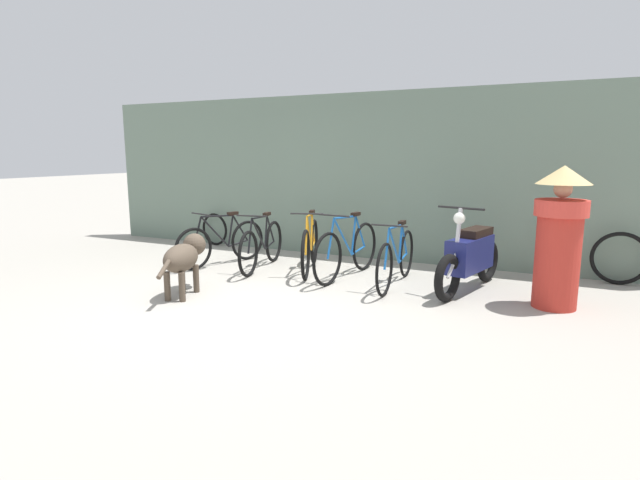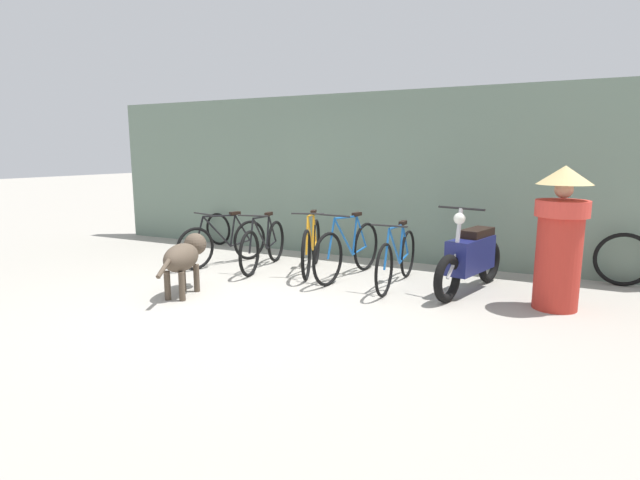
% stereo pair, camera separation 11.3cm
% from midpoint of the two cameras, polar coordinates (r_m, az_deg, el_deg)
% --- Properties ---
extents(ground_plane, '(60.00, 60.00, 0.00)m').
position_cam_midpoint_polar(ground_plane, '(5.96, -9.29, -7.08)').
color(ground_plane, '#9E998E').
extents(shop_wall_back, '(9.72, 0.20, 2.68)m').
position_cam_midpoint_polar(shop_wall_back, '(8.42, 2.54, 7.29)').
color(shop_wall_back, slate).
rests_on(shop_wall_back, ground).
extents(bicycle_0, '(0.59, 1.61, 0.84)m').
position_cam_midpoint_polar(bicycle_0, '(7.90, -11.56, -0.33)').
color(bicycle_0, black).
rests_on(bicycle_0, ground).
extents(bicycle_1, '(0.47, 1.67, 0.86)m').
position_cam_midpoint_polar(bicycle_1, '(7.54, -7.08, -0.64)').
color(bicycle_1, black).
rests_on(bicycle_1, ground).
extents(bicycle_2, '(0.66, 1.66, 0.91)m').
position_cam_midpoint_polar(bicycle_2, '(7.32, -1.57, -0.73)').
color(bicycle_2, black).
rests_on(bicycle_2, ground).
extents(bicycle_3, '(0.46, 1.77, 0.93)m').
position_cam_midpoint_polar(bicycle_3, '(6.97, 2.68, -1.22)').
color(bicycle_3, black).
rests_on(bicycle_3, ground).
extents(bicycle_4, '(0.46, 1.74, 0.86)m').
position_cam_midpoint_polar(bicycle_4, '(6.60, 8.24, -2.14)').
color(bicycle_4, black).
rests_on(bicycle_4, ground).
extents(motorcycle, '(0.64, 1.75, 1.10)m').
position_cam_midpoint_polar(motorcycle, '(6.53, 16.26, -1.88)').
color(motorcycle, black).
rests_on(motorcycle, ground).
extents(stray_dog, '(0.54, 1.17, 0.71)m').
position_cam_midpoint_polar(stray_dog, '(6.35, -15.74, -1.83)').
color(stray_dog, '#4C3F33').
rests_on(stray_dog, ground).
extents(person_in_robes, '(0.72, 0.72, 1.60)m').
position_cam_midpoint_polar(person_in_robes, '(6.10, 25.20, 0.65)').
color(person_in_robes, '#B72D23').
rests_on(person_in_robes, ground).
extents(spare_tire_left, '(0.71, 0.07, 0.71)m').
position_cam_midpoint_polar(spare_tire_left, '(7.65, 30.70, -1.82)').
color(spare_tire_left, black).
rests_on(spare_tire_left, ground).
extents(spare_tire_right, '(0.61, 0.11, 0.61)m').
position_cam_midpoint_polar(spare_tire_right, '(9.61, -12.27, 1.20)').
color(spare_tire_right, black).
rests_on(spare_tire_right, ground).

